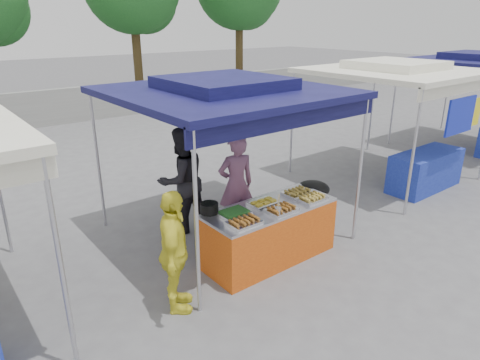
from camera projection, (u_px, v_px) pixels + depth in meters
ground_plane at (264, 255)px, 6.52m from camera, size 80.00×80.00×0.00m
back_wall at (49, 108)px, 14.39m from camera, size 40.00×0.25×1.20m
main_canopy at (225, 91)px, 6.40m from camera, size 3.20×3.20×2.57m
neighbor_stall_right at (408, 110)px, 8.99m from camera, size 3.20×3.20×2.57m
vendor_table at (269, 233)px, 6.30m from camera, size 2.00×0.80×0.85m
food_tray_fl at (244, 222)px, 5.58m from camera, size 0.42×0.30×0.07m
food_tray_fm at (281, 210)px, 5.95m from camera, size 0.42×0.30×0.07m
food_tray_fr at (312, 198)px, 6.34m from camera, size 0.42×0.30×0.07m
food_tray_bl at (234, 213)px, 5.85m from camera, size 0.42×0.30×0.07m
food_tray_bm at (264, 203)px, 6.18m from camera, size 0.42×0.30×0.07m
food_tray_br at (297, 193)px, 6.54m from camera, size 0.42×0.30×0.07m
cooking_pot at (209, 208)px, 5.91m from camera, size 0.25×0.25×0.15m
skewer_cup at (278, 211)px, 5.85m from camera, size 0.09×0.09×0.11m
wok_burner at (312, 202)px, 7.08m from camera, size 0.53×0.53×0.90m
crate_left at (230, 240)px, 6.64m from camera, size 0.52×0.37×0.31m
crate_right at (249, 230)px, 6.98m from camera, size 0.49×0.34×0.29m
crate_stacked at (249, 214)px, 6.88m from camera, size 0.45×0.32×0.27m
vendor_woman at (236, 185)px, 6.98m from camera, size 0.70×0.55×1.68m
helper_man at (182, 180)px, 7.04m from camera, size 0.90×0.72×1.78m
customer_person at (174, 253)px, 5.05m from camera, size 0.81×0.98×1.56m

